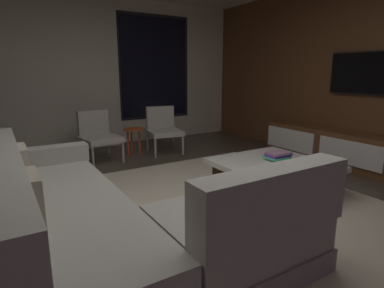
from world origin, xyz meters
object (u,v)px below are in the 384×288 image
Objects in this scene: coffee_table at (273,177)px; sectional_couch at (107,221)px; book_stack_on_coffee_table at (278,156)px; side_stool at (133,133)px; media_console at (362,154)px; accent_chair_near_window at (163,127)px; mounted_tv at (365,73)px; accent_chair_by_curtain at (98,134)px.

sectional_couch is at bearing -171.53° from coffee_table.
book_stack_on_coffee_table is (2.14, 0.35, 0.12)m from sectional_couch.
media_console is at bearing -46.63° from side_stool.
coffee_table is (2.02, 0.30, -0.10)m from sectional_couch.
accent_chair_near_window is (-0.32, 2.35, 0.02)m from book_stack_on_coffee_table.
sectional_couch reaches higher than coffee_table.
coffee_table is at bearing -156.75° from book_stack_on_coffee_table.
media_console reaches higher than coffee_table.
media_console is (1.63, -0.08, 0.06)m from coffee_table.
book_stack_on_coffee_table is at bearing -177.60° from mounted_tv.
side_stool is 3.58m from mounted_tv.
book_stack_on_coffee_table is 0.29× the size of mounted_tv.
book_stack_on_coffee_table is at bearing 175.22° from media_console.
accent_chair_by_curtain is 0.76× the size of mounted_tv.
coffee_table is at bearing -176.18° from mounted_tv.
sectional_couch is 2.16× the size of coffee_table.
mounted_tv is at bearing 47.58° from media_console.
coffee_table is 2.76m from accent_chair_by_curtain.
accent_chair_near_window is at bearing -0.34° from accent_chair_by_curtain.
sectional_couch reaches higher than media_console.
mounted_tv is at bearing -42.17° from side_stool.
mounted_tv is (1.81, 0.12, 1.16)m from coffee_table.
accent_chair_near_window is 3.09m from media_console.
coffee_table is 2.42m from accent_chair_near_window.
book_stack_on_coffee_table is 2.76m from accent_chair_by_curtain.
mounted_tv reaches higher than media_console.
book_stack_on_coffee_table is 2.53m from side_stool.
mounted_tv is (2.02, -2.27, 0.92)m from accent_chair_near_window.
sectional_couch is 2.17m from book_stack_on_coffee_table.
mounted_tv is at bearing 3.82° from coffee_table.
accent_chair_by_curtain is 0.59m from side_stool.
accent_chair_by_curtain is (-1.44, 2.35, 0.02)m from book_stack_on_coffee_table.
accent_chair_near_window reaches higher than side_stool.
side_stool is 0.15× the size of media_console.
coffee_table is at bearing -61.04° from accent_chair_by_curtain.
accent_chair_near_window is 3.18m from mounted_tv.
book_stack_on_coffee_table is 1.94m from mounted_tv.
accent_chair_by_curtain is (-1.12, 0.01, 0.00)m from accent_chair_near_window.
accent_chair_near_window is 0.25× the size of media_console.
accent_chair_near_window reaches higher than media_console.
side_stool is at bearing 137.83° from mounted_tv.
book_stack_on_coffee_table reaches higher than coffee_table.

